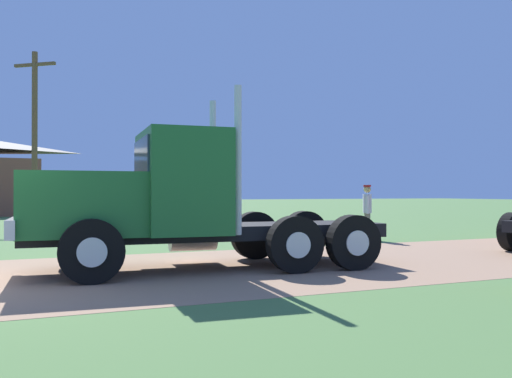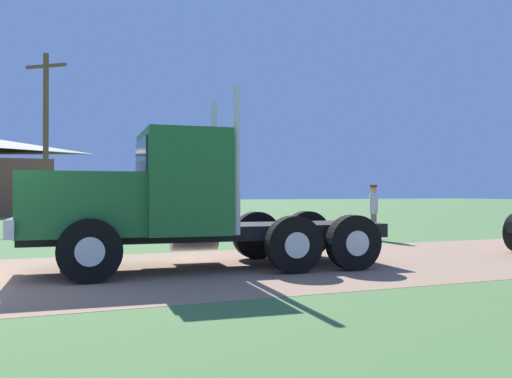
{
  "view_description": "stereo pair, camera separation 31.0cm",
  "coord_description": "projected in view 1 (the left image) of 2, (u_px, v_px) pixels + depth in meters",
  "views": [
    {
      "loc": [
        0.69,
        -10.23,
        1.52
      ],
      "look_at": [
        5.03,
        -0.14,
        1.59
      ],
      "focal_mm": 38.12,
      "sensor_mm": 36.0,
      "label": 1
    },
    {
      "loc": [
        0.98,
        -10.35,
        1.52
      ],
      "look_at": [
        5.03,
        -0.14,
        1.59
      ],
      "focal_mm": 38.12,
      "sensor_mm": 36.0,
      "label": 2
    }
  ],
  "objects": [
    {
      "name": "truck_foreground_white",
      "position": [
        166.0,
        205.0,
        10.6
      ],
      "size": [
        7.37,
        3.03,
        3.52
      ],
      "color": "black",
      "rests_on": "ground_plane"
    },
    {
      "name": "visitor_far_side",
      "position": [
        367.0,
        210.0,
        17.48
      ],
      "size": [
        0.42,
        0.51,
        1.76
      ],
      "color": "silver",
      "rests_on": "ground_plane"
    },
    {
      "name": "utility_pole_far",
      "position": [
        35.0,
        133.0,
        25.53
      ],
      "size": [
        1.81,
        1.48,
        8.15
      ],
      "color": "brown",
      "rests_on": "ground_plane"
    }
  ]
}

